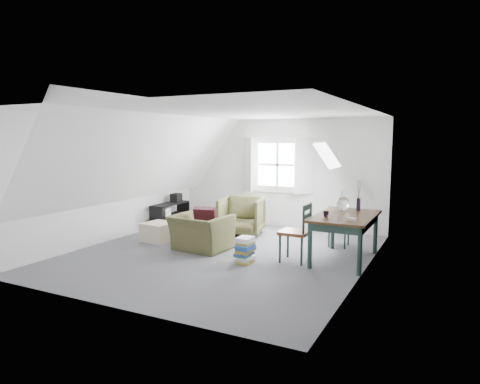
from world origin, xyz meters
The scene contains 24 objects.
floor centered at (0.00, 0.00, 0.00)m, with size 5.50×5.50×0.00m, color #535359.
ceiling centered at (0.00, 0.00, 2.50)m, with size 5.50×5.50×0.00m, color white.
wall_back centered at (0.00, 2.75, 1.25)m, with size 5.00×5.00×0.00m, color silver.
wall_front centered at (0.00, -2.75, 1.25)m, with size 5.00×5.00×0.00m, color silver.
wall_left centered at (-2.50, 0.00, 1.25)m, with size 5.50×5.50×0.00m, color silver.
wall_right centered at (2.50, 0.00, 1.25)m, with size 5.50×5.50×0.00m, color silver.
slope_left centered at (-1.55, 0.00, 1.78)m, with size 5.50×5.50×0.00m, color white.
slope_right centered at (1.55, 0.00, 1.78)m, with size 5.50×5.50×0.00m, color white.
dormer_window centered at (0.00, 2.68, 1.45)m, with size 1.71×0.35×1.30m.
skylight centered at (1.55, 1.30, 1.75)m, with size 0.55×0.75×0.04m, color white.
armchair_near centered at (-0.46, 0.09, 0.00)m, with size 1.00×0.88×0.65m, color #474825.
armchair_far centered at (-0.33, 1.50, 0.00)m, with size 0.87×0.90×0.82m, color #474825.
throw_pillow centered at (-0.46, 0.24, 0.57)m, with size 0.41×0.12×0.41m, color #3B101A.
ottoman centered at (-1.58, 0.27, 0.19)m, with size 0.56×0.56×0.37m, color #C5B294.
dining_table centered at (2.08, 0.56, 0.68)m, with size 0.94×1.57×0.78m.
demijohn centered at (1.93, 1.01, 0.92)m, with size 0.24×0.24×0.33m.
vase_twigs centered at (2.18, 1.11, 0.91)m, with size 0.07×0.08×0.55m.
cup centered at (1.83, 0.26, 0.78)m, with size 0.10×0.10×0.09m, color black.
paper_box centered at (2.28, 0.11, 0.81)m, with size 0.13×0.09×0.04m, color white.
dining_chair_far centered at (1.76, 1.44, 0.41)m, with size 0.37×0.37×0.79m.
dining_chair_near centered at (1.39, 0.13, 0.52)m, with size 0.47×0.47×0.99m.
media_shelf centered at (-2.21, 1.49, 0.25)m, with size 0.36×1.09×0.56m.
electronics_box centered at (-2.21, 1.78, 0.65)m, with size 0.19×0.27×0.21m, color black.
magazine_stack centered at (0.64, -0.32, 0.21)m, with size 0.32×0.38×0.43m.
Camera 1 is at (3.68, -6.53, 2.06)m, focal length 32.00 mm.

